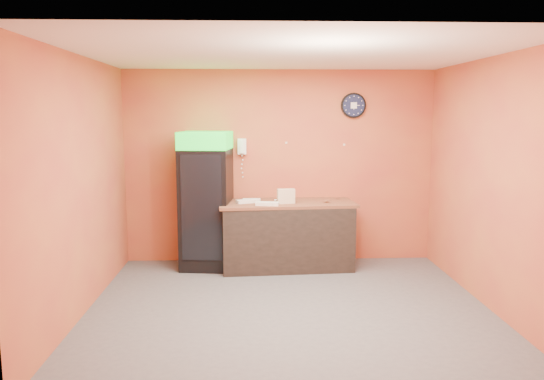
{
  "coord_description": "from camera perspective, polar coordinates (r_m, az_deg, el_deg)",
  "views": [
    {
      "loc": [
        -0.41,
        -5.73,
        2.18
      ],
      "look_at": [
        -0.16,
        0.6,
        1.26
      ],
      "focal_mm": 35.0,
      "sensor_mm": 36.0,
      "label": 1
    }
  ],
  "objects": [
    {
      "name": "floor",
      "position": [
        6.14,
        1.79,
        -12.5
      ],
      "size": [
        4.5,
        4.5,
        0.0
      ],
      "primitive_type": "plane",
      "color": "#47474C",
      "rests_on": "ground"
    },
    {
      "name": "back_wall",
      "position": [
        7.78,
        0.8,
        2.53
      ],
      "size": [
        4.5,
        0.02,
        2.8
      ],
      "primitive_type": "cube",
      "color": "#BF6A36",
      "rests_on": "floor"
    },
    {
      "name": "right_wall",
      "position": [
        6.37,
        22.5,
        0.62
      ],
      "size": [
        0.02,
        4.0,
        2.8
      ],
      "primitive_type": "cube",
      "color": "#BF6A36",
      "rests_on": "floor"
    },
    {
      "name": "wall_clock",
      "position": [
        7.84,
        8.75,
        8.98
      ],
      "size": [
        0.36,
        0.06,
        0.36
      ],
      "color": "black",
      "rests_on": "back_wall"
    },
    {
      "name": "wrapped_sandwich_left",
      "position": [
        7.37,
        -2.65,
        -1.22
      ],
      "size": [
        0.33,
        0.23,
        0.04
      ],
      "primitive_type": "cube",
      "rotation": [
        0.0,
        0.0,
        0.39
      ],
      "color": "silver",
      "rests_on": "butcher_paper"
    },
    {
      "name": "kitchen_tool",
      "position": [
        7.54,
        1.3,
        -0.95
      ],
      "size": [
        0.06,
        0.06,
        0.06
      ],
      "primitive_type": "cylinder",
      "color": "silver",
      "rests_on": "butcher_paper"
    },
    {
      "name": "ceiling",
      "position": [
        5.78,
        1.92,
        14.44
      ],
      "size": [
        4.5,
        4.0,
        0.02
      ],
      "primitive_type": "cube",
      "color": "white",
      "rests_on": "back_wall"
    },
    {
      "name": "sub_roll_stack",
      "position": [
        7.29,
        1.52,
        -0.68
      ],
      "size": [
        0.25,
        0.12,
        0.2
      ],
      "rotation": [
        0.0,
        0.0,
        0.18
      ],
      "color": "beige",
      "rests_on": "butcher_paper"
    },
    {
      "name": "wrapped_sandwich_mid",
      "position": [
        7.17,
        -0.52,
        -1.48
      ],
      "size": [
        0.32,
        0.17,
        0.04
      ],
      "primitive_type": "cube",
      "rotation": [
        0.0,
        0.0,
        -0.16
      ],
      "color": "silver",
      "rests_on": "butcher_paper"
    },
    {
      "name": "prep_counter",
      "position": [
        7.54,
        1.57,
        -4.96
      ],
      "size": [
        1.86,
        0.92,
        0.9
      ],
      "primitive_type": "cube",
      "rotation": [
        0.0,
        0.0,
        0.07
      ],
      "color": "black",
      "rests_on": "floor"
    },
    {
      "name": "wall_phone",
      "position": [
        7.69,
        -3.25,
        4.7
      ],
      "size": [
        0.12,
        0.11,
        0.23
      ],
      "color": "white",
      "rests_on": "back_wall"
    },
    {
      "name": "left_wall",
      "position": [
        6.07,
        -19.86,
        0.4
      ],
      "size": [
        0.02,
        4.0,
        2.8
      ],
      "primitive_type": "cube",
      "color": "#BF6A36",
      "rests_on": "floor"
    },
    {
      "name": "beverage_cooler",
      "position": [
        7.47,
        -7.05,
        -1.34
      ],
      "size": [
        0.75,
        0.75,
        1.92
      ],
      "rotation": [
        0.0,
        0.0,
        -0.11
      ],
      "color": "black",
      "rests_on": "floor"
    },
    {
      "name": "wrapped_sandwich_right",
      "position": [
        7.51,
        -2.21,
        -1.07
      ],
      "size": [
        0.25,
        0.11,
        0.04
      ],
      "primitive_type": "cube",
      "rotation": [
        0.0,
        0.0,
        -0.04
      ],
      "color": "silver",
      "rests_on": "butcher_paper"
    },
    {
      "name": "butcher_paper",
      "position": [
        7.45,
        1.58,
        -1.43
      ],
      "size": [
        1.95,
        0.95,
        0.04
      ],
      "primitive_type": "cube",
      "rotation": [
        0.0,
        0.0,
        0.08
      ],
      "color": "brown",
      "rests_on": "prep_counter"
    }
  ]
}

